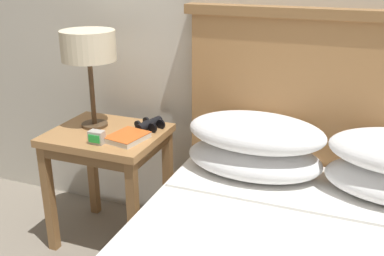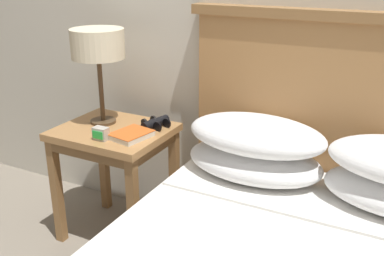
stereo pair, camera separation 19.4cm
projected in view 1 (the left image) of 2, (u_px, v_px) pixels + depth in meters
The scene contains 5 objects.
nightstand at pixel (108, 149), 2.22m from camera, with size 0.54×0.45×0.61m.
table_lamp at pixel (88, 48), 2.12m from camera, with size 0.26×0.26×0.48m.
book_on_nightstand at pixel (127, 137), 2.08m from camera, with size 0.18×0.20×0.03m.
binoculars_pair at pixel (149, 124), 2.22m from camera, with size 0.15×0.16×0.05m.
alarm_clock at pixel (97, 137), 2.03m from camera, with size 0.07×0.05×0.06m.
Camera 1 is at (0.54, -1.04, 1.39)m, focal length 42.00 mm.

